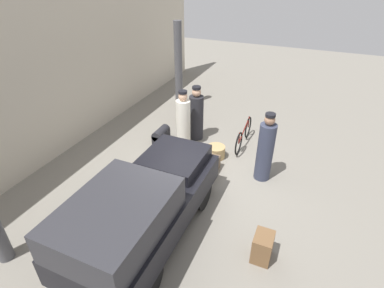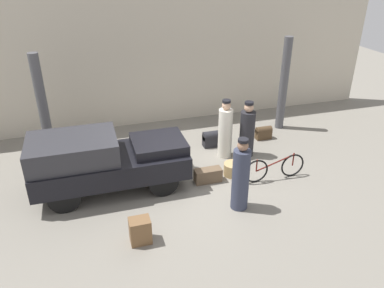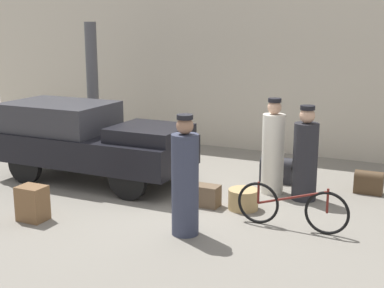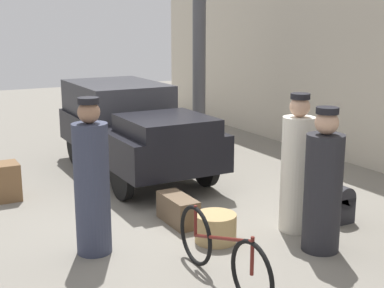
# 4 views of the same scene
# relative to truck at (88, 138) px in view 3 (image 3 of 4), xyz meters

# --- Properties ---
(ground_plane) EXTENTS (30.00, 30.00, 0.00)m
(ground_plane) POSITION_rel_truck_xyz_m (2.03, -0.23, -0.84)
(ground_plane) COLOR gray
(station_building_facade) EXTENTS (16.00, 0.15, 4.50)m
(station_building_facade) POSITION_rel_truck_xyz_m (2.03, 3.84, 1.41)
(station_building_facade) COLOR beige
(station_building_facade) RESTS_ON ground
(canopy_pillar_left) EXTENTS (0.27, 0.27, 3.04)m
(canopy_pillar_left) POSITION_rel_truck_xyz_m (-1.38, 2.11, 0.68)
(canopy_pillar_left) COLOR #4C4C51
(canopy_pillar_left) RESTS_ON ground
(truck) EXTENTS (3.71, 1.58, 1.50)m
(truck) POSITION_rel_truck_xyz_m (0.00, 0.00, 0.00)
(truck) COLOR black
(truck) RESTS_ON ground
(bicycle) EXTENTS (1.70, 0.04, 0.70)m
(bicycle) POSITION_rel_truck_xyz_m (4.23, -0.81, -0.51)
(bicycle) COLOR black
(bicycle) RESTS_ON ground
(wicker_basket) EXTENTS (0.50, 0.50, 0.34)m
(wicker_basket) POSITION_rel_truck_xyz_m (3.29, -0.30, -0.67)
(wicker_basket) COLOR tan
(wicker_basket) RESTS_ON ground
(conductor_in_dark_uniform) EXTENTS (0.40, 0.40, 1.73)m
(conductor_in_dark_uniform) POSITION_rel_truck_xyz_m (3.45, 0.77, -0.06)
(conductor_in_dark_uniform) COLOR silver
(conductor_in_dark_uniform) RESTS_ON ground
(porter_standing_middle) EXTENTS (0.42, 0.42, 1.66)m
(porter_standing_middle) POSITION_rel_truck_xyz_m (4.07, 0.63, -0.09)
(porter_standing_middle) COLOR #232328
(porter_standing_middle) RESTS_ON ground
(porter_lifting_near_truck) EXTENTS (0.39, 0.39, 1.77)m
(porter_lifting_near_truck) POSITION_rel_truck_xyz_m (2.88, -1.66, -0.03)
(porter_lifting_near_truck) COLOR #33384C
(porter_lifting_near_truck) RESTS_ON ground
(trunk_umber_medium) EXTENTS (0.70, 0.29, 0.36)m
(trunk_umber_medium) POSITION_rel_truck_xyz_m (2.54, -0.42, -0.66)
(trunk_umber_medium) COLOR brown
(trunk_umber_medium) RESTS_ON ground
(trunk_large_brown) EXTENTS (0.62, 0.30, 0.49)m
(trunk_large_brown) POSITION_rel_truck_xyz_m (3.35, 1.45, -0.59)
(trunk_large_brown) COLOR #232328
(trunk_large_brown) RESTS_ON ground
(suitcase_black_upright) EXTENTS (0.43, 0.34, 0.55)m
(suitcase_black_upright) POSITION_rel_truck_xyz_m (0.49, -2.18, -0.57)
(suitcase_black_upright) COLOR brown
(suitcase_black_upright) RESTS_ON ground
(trunk_barrel_dark) EXTENTS (0.50, 0.24, 0.42)m
(trunk_barrel_dark) POSITION_rel_truck_xyz_m (5.05, 1.46, -0.63)
(trunk_barrel_dark) COLOR #4C3823
(trunk_barrel_dark) RESTS_ON ground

